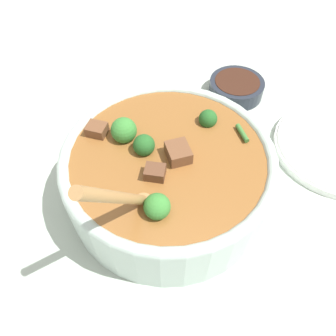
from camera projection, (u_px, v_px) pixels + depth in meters
The scene contains 3 objects.
ground_plane at pixel (168, 192), 0.51m from camera, with size 4.00×4.00×0.00m, color #ADBCAD.
stew_bowl at pixel (168, 171), 0.47m from camera, with size 0.30×0.32×0.24m.
condiment_bowl at pixel (236, 87), 0.65m from camera, with size 0.11×0.11×0.03m.
Camera 1 is at (0.07, -0.28, 0.43)m, focal length 35.00 mm.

